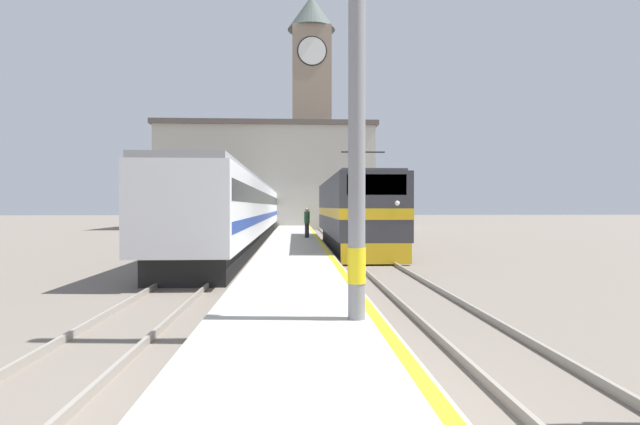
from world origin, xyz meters
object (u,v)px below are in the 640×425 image
object	(u,v)px
catenary_mast	(360,58)
person_on_platform	(307,222)
passenger_train	(248,210)
locomotive_train	(353,213)
clock_tower	(311,103)

from	to	relation	value
catenary_mast	person_on_platform	xyz separation A→B (m)	(-0.34, 21.88, -3.40)
passenger_train	catenary_mast	xyz separation A→B (m)	(4.27, -25.88, 2.74)
catenary_mast	locomotive_train	bearing A→B (deg)	83.58
clock_tower	passenger_train	bearing A→B (deg)	-100.20
locomotive_train	passenger_train	distance (m)	9.77
clock_tower	person_on_platform	bearing A→B (deg)	-92.44
passenger_train	locomotive_train	bearing A→B (deg)	-49.50
locomotive_train	person_on_platform	xyz separation A→B (m)	(-2.41, 3.43, -0.59)
person_on_platform	clock_tower	world-z (taller)	clock_tower
clock_tower	catenary_mast	bearing A→B (deg)	-91.13
person_on_platform	clock_tower	xyz separation A→B (m)	(1.44, 33.87, 14.23)
catenary_mast	clock_tower	distance (m)	56.80
locomotive_train	catenary_mast	size ratio (longest dim) A/B	1.75
locomotive_train	person_on_platform	world-z (taller)	locomotive_train
passenger_train	clock_tower	world-z (taller)	clock_tower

